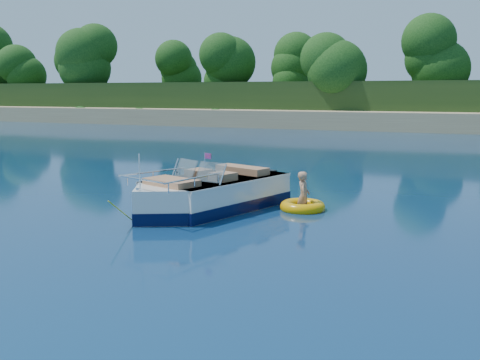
{
  "coord_description": "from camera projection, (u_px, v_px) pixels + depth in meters",
  "views": [
    {
      "loc": [
        6.32,
        -8.79,
        3.1
      ],
      "look_at": [
        1.14,
        3.77,
        0.85
      ],
      "focal_mm": 40.0,
      "sensor_mm": 36.0,
      "label": 1
    }
  ],
  "objects": [
    {
      "name": "ground",
      "position": [
        118.0,
        245.0,
        10.9
      ],
      "size": [
        160.0,
        160.0,
        0.0
      ],
      "primitive_type": "plane",
      "color": "#091C44",
      "rests_on": "ground"
    },
    {
      "name": "shoreline",
      "position": [
        409.0,
        108.0,
        68.91
      ],
      "size": [
        170.0,
        59.0,
        6.0
      ],
      "color": "#997F58",
      "rests_on": "ground"
    },
    {
      "name": "treeline",
      "position": [
        388.0,
        64.0,
        47.39
      ],
      "size": [
        150.0,
        7.12,
        8.19
      ],
      "color": "#322210",
      "rests_on": "ground"
    },
    {
      "name": "motorboat",
      "position": [
        207.0,
        196.0,
        14.08
      ],
      "size": [
        3.21,
        5.53,
        1.91
      ],
      "rotation": [
        0.0,
        0.0,
        -0.34
      ],
      "color": "white",
      "rests_on": "ground"
    },
    {
      "name": "tow_tube",
      "position": [
        302.0,
        207.0,
        14.18
      ],
      "size": [
        1.5,
        1.5,
        0.32
      ],
      "rotation": [
        0.0,
        0.0,
        -0.29
      ],
      "color": "#E59F05",
      "rests_on": "ground"
    },
    {
      "name": "boy",
      "position": [
        303.0,
        209.0,
        14.24
      ],
      "size": [
        0.54,
        0.81,
        1.46
      ],
      "primitive_type": "imported",
      "rotation": [
        0.0,
        -0.17,
        1.87
      ],
      "color": "tan",
      "rests_on": "ground"
    }
  ]
}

